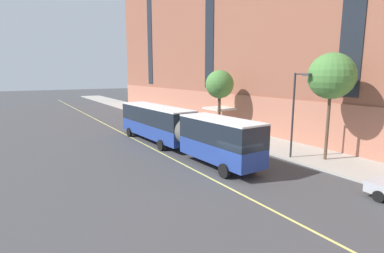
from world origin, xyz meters
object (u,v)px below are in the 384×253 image
object	(u,v)px
city_bus	(176,127)
street_tree_far_uptown	(220,85)
parked_car_black_4	(163,119)
street_tree_mid_block	(331,76)
parked_car_green_3	(138,113)
parked_car_green_0	(222,137)
fire_hydrant	(245,141)
street_lamp	(296,107)

from	to	relation	value
city_bus	street_tree_far_uptown	distance (m)	10.55
parked_car_black_4	street_tree_mid_block	xyz separation A→B (m)	(3.65, -22.57, 5.99)
parked_car_black_4	parked_car_green_3	bearing A→B (deg)	91.20
parked_car_black_4	street_tree_mid_block	world-z (taller)	street_tree_mid_block
city_bus	parked_car_black_4	xyz separation A→B (m)	(4.91, 13.16, -1.37)
parked_car_green_3	street_tree_mid_block	distance (m)	32.01
street_tree_mid_block	parked_car_green_0	bearing A→B (deg)	111.66
fire_hydrant	parked_car_green_0	bearing A→B (deg)	133.60
city_bus	parked_car_green_0	xyz separation A→B (m)	(4.96, -0.34, -1.37)
parked_car_green_3	street_tree_far_uptown	distance (m)	17.88
parked_car_green_3	street_tree_mid_block	xyz separation A→B (m)	(3.83, -31.21, 5.99)
parked_car_green_3	street_tree_far_uptown	size ratio (longest dim) A/B	0.60
city_bus	street_lamp	size ratio (longest dim) A/B	2.90
parked_car_green_3	parked_car_black_4	distance (m)	8.64
street_tree_mid_block	street_tree_far_uptown	bearing A→B (deg)	90.00
city_bus	parked_car_green_0	distance (m)	5.16
street_tree_far_uptown	street_lamp	world-z (taller)	street_tree_far_uptown
parked_car_black_4	street_lamp	size ratio (longest dim) A/B	0.68
parked_car_green_0	street_tree_mid_block	size ratio (longest dim) A/B	0.50
fire_hydrant	city_bus	bearing A→B (deg)	162.86
parked_car_green_3	city_bus	bearing A→B (deg)	-102.26
street_tree_mid_block	city_bus	bearing A→B (deg)	132.30
city_bus	street_tree_far_uptown	xyz separation A→B (m)	(8.57, 5.03, 3.55)
street_tree_far_uptown	fire_hydrant	xyz separation A→B (m)	(-2.00, -7.06, -5.21)
city_bus	parked_car_black_4	world-z (taller)	city_bus
street_tree_mid_block	street_lamp	size ratio (longest dim) A/B	1.22
parked_car_green_3	parked_car_black_4	world-z (taller)	same
parked_car_green_3	street_lamp	xyz separation A→B (m)	(1.93, -29.56, 3.59)
city_bus	parked_car_green_3	bearing A→B (deg)	77.74
city_bus	parked_car_green_0	bearing A→B (deg)	-3.96
parked_car_green_0	street_tree_far_uptown	world-z (taller)	street_tree_far_uptown
street_lamp	street_tree_mid_block	bearing A→B (deg)	-40.86
parked_car_green_0	parked_car_green_3	world-z (taller)	same
city_bus	parked_car_green_0	world-z (taller)	city_bus
street_tree_far_uptown	street_lamp	xyz separation A→B (m)	(-1.90, -12.80, -1.33)
city_bus	street_lamp	xyz separation A→B (m)	(6.67, -7.77, 2.23)
parked_car_green_0	street_lamp	xyz separation A→B (m)	(1.70, -7.43, 3.60)
street_lamp	fire_hydrant	distance (m)	6.94
parked_car_black_4	street_tree_mid_block	distance (m)	23.64
street_tree_mid_block	street_tree_far_uptown	world-z (taller)	street_tree_mid_block
street_tree_mid_block	fire_hydrant	size ratio (longest dim) A/B	11.72
parked_car_green_0	street_lamp	distance (m)	8.43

